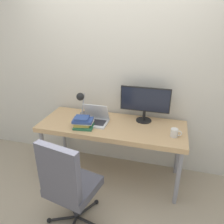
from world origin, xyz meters
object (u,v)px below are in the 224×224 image
Objects in this scene: desk_lamp at (82,102)px; office_chair at (68,183)px; laptop at (95,119)px; book_stack at (83,122)px; monitor at (145,102)px; mug at (175,133)px.

desk_lamp is 1.07m from office_chair.
laptop is 0.89m from office_chair.
book_stack is at bearing 99.52° from office_chair.
desk_lamp is (-0.21, 0.11, 0.17)m from laptop.
desk_lamp reaches higher than office_chair.
book_stack is (0.11, -0.26, -0.15)m from desk_lamp.
mug is at bearing -39.33° from monitor.
office_chair is at bearing -88.98° from laptop.
desk_lamp is at bearing 113.65° from book_stack.
book_stack is 2.11× the size of mug.
office_chair is at bearing -80.48° from book_stack.
laptop is 0.65m from monitor.
laptop is 2.48× the size of mug.
laptop is at bearing -26.38° from desk_lamp.
laptop is 1.18× the size of book_stack.
monitor is 4.93× the size of mug.
book_stack is (-0.10, -0.15, 0.01)m from laptop.
monitor reaches higher than mug.
desk_lamp is 1.34× the size of book_stack.
monitor is 0.79m from desk_lamp.
monitor is at bearing 20.88° from laptop.
desk_lamp is at bearing 153.62° from laptop.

